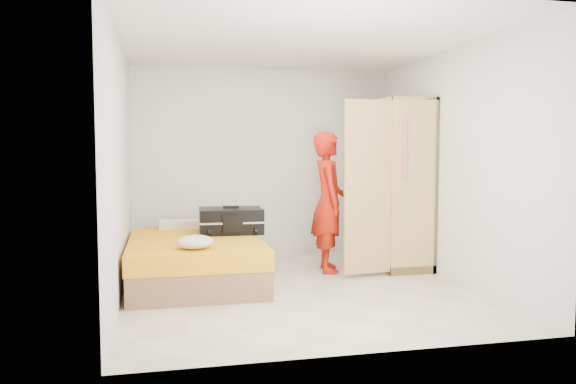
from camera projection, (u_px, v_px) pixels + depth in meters
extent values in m
plane|color=beige|center=(297.00, 288.00, 6.02)|extent=(4.00, 4.00, 0.00)
plane|color=white|center=(297.00, 42.00, 5.83)|extent=(4.00, 4.00, 0.00)
cube|color=white|center=(264.00, 163.00, 7.87)|extent=(3.60, 0.02, 2.60)
cube|color=white|center=(362.00, 176.00, 3.98)|extent=(3.60, 0.02, 2.60)
cube|color=white|center=(120.00, 168.00, 5.53)|extent=(0.02, 4.00, 2.60)
cube|color=white|center=(452.00, 166.00, 6.32)|extent=(0.02, 4.00, 2.60)
cube|color=brown|center=(195.00, 269.00, 6.28)|extent=(1.40, 2.00, 0.30)
cube|color=#FFAC1A|center=(195.00, 247.00, 6.26)|extent=(1.42, 2.02, 0.20)
cube|color=#E7BB70|center=(414.00, 183.00, 7.21)|extent=(0.04, 1.20, 2.10)
cube|color=#E7BB70|center=(414.00, 187.00, 6.58)|extent=(0.58, 0.04, 2.10)
cube|color=#E7BB70|center=(378.00, 181.00, 7.71)|extent=(0.58, 0.04, 2.10)
cube|color=#E7BB70|center=(396.00, 102.00, 7.07)|extent=(0.58, 1.20, 0.04)
cube|color=#AD7E4A|center=(393.00, 261.00, 7.22)|extent=(0.58, 1.20, 0.10)
cube|color=#E7BB70|center=(366.00, 182.00, 7.38)|extent=(0.04, 0.59, 2.00)
cube|color=#E7BB70|center=(368.00, 187.00, 6.44)|extent=(0.59, 0.11, 2.00)
cylinder|color=#B2B2B7|center=(396.00, 115.00, 7.08)|extent=(0.02, 1.10, 0.02)
imported|color=red|center=(328.00, 202.00, 6.81)|extent=(0.48, 0.67, 1.70)
cube|color=black|center=(231.00, 220.00, 6.63)|extent=(0.75, 0.55, 0.29)
cube|color=black|center=(231.00, 207.00, 6.62)|extent=(0.19, 0.06, 0.03)
ellipsoid|color=white|center=(195.00, 242.00, 5.57)|extent=(0.36, 0.36, 0.14)
cube|color=white|center=(180.00, 224.00, 7.04)|extent=(0.54, 0.30, 0.10)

